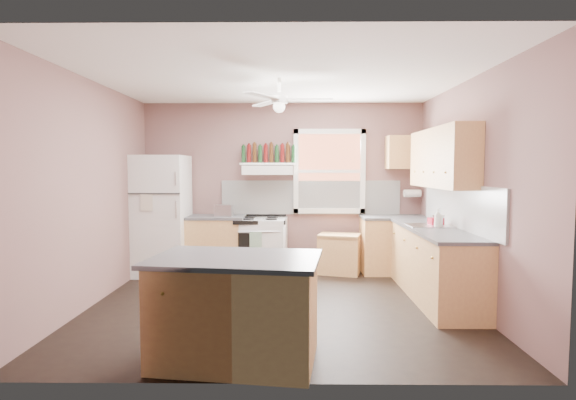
{
  "coord_description": "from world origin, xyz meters",
  "views": [
    {
      "loc": [
        0.17,
        -5.32,
        1.64
      ],
      "look_at": [
        0.1,
        0.3,
        1.25
      ],
      "focal_mm": 28.0,
      "sensor_mm": 36.0,
      "label": 1
    }
  ],
  "objects_px": {
    "toaster": "(224,211)",
    "island": "(236,311)",
    "stove": "(261,246)",
    "refrigerator": "(162,215)",
    "cart": "(339,254)"
  },
  "relations": [
    {
      "from": "toaster",
      "to": "island",
      "type": "relative_size",
      "value": 0.21
    },
    {
      "from": "stove",
      "to": "island",
      "type": "height_order",
      "value": "same"
    },
    {
      "from": "refrigerator",
      "to": "cart",
      "type": "relative_size",
      "value": 2.96
    },
    {
      "from": "island",
      "to": "refrigerator",
      "type": "bearing_deg",
      "value": 123.54
    },
    {
      "from": "stove",
      "to": "refrigerator",
      "type": "bearing_deg",
      "value": -170.7
    },
    {
      "from": "refrigerator",
      "to": "island",
      "type": "height_order",
      "value": "refrigerator"
    },
    {
      "from": "stove",
      "to": "toaster",
      "type": "bearing_deg",
      "value": -169.66
    },
    {
      "from": "stove",
      "to": "island",
      "type": "relative_size",
      "value": 0.65
    },
    {
      "from": "toaster",
      "to": "island",
      "type": "bearing_deg",
      "value": -70.14
    },
    {
      "from": "toaster",
      "to": "stove",
      "type": "distance_m",
      "value": 0.8
    },
    {
      "from": "cart",
      "to": "island",
      "type": "xyz_separation_m",
      "value": [
        -1.21,
        -3.21,
        0.12
      ]
    },
    {
      "from": "refrigerator",
      "to": "toaster",
      "type": "bearing_deg",
      "value": 4.51
    },
    {
      "from": "toaster",
      "to": "stove",
      "type": "bearing_deg",
      "value": 15.0
    },
    {
      "from": "toaster",
      "to": "stove",
      "type": "xyz_separation_m",
      "value": [
        0.56,
        0.05,
        -0.56
      ]
    },
    {
      "from": "stove",
      "to": "island",
      "type": "distance_m",
      "value": 3.27
    }
  ]
}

